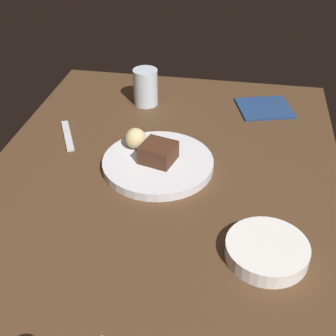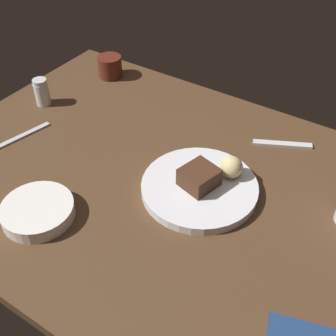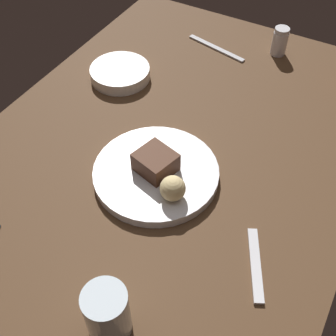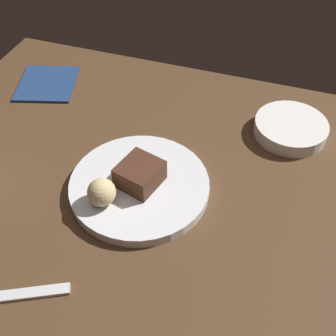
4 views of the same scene
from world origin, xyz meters
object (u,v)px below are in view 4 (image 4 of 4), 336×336
object	(u,v)px
bread_roll	(102,192)
dessert_spoon	(21,294)
side_bowl	(291,128)
folded_napkin	(47,83)
dessert_plate	(140,186)
chocolate_cake_slice	(140,174)

from	to	relation	value
bread_roll	dessert_spoon	size ratio (longest dim) A/B	0.34
dessert_spoon	side_bowl	bearing A→B (deg)	29.89
folded_napkin	dessert_plate	bearing A→B (deg)	-36.18
chocolate_cake_slice	side_bowl	world-z (taller)	chocolate_cake_slice
dessert_spoon	chocolate_cake_slice	bearing A→B (deg)	43.45
folded_napkin	bread_roll	bearing A→B (deg)	-46.58
folded_napkin	dessert_spoon	bearing A→B (deg)	-64.26
dessert_plate	bread_roll	world-z (taller)	bread_roll
chocolate_cake_slice	side_bowl	xyz separation A→B (cm)	(24.92, 25.45, -2.75)
chocolate_cake_slice	dessert_spoon	bearing A→B (deg)	-110.14
folded_napkin	side_bowl	bearing A→B (deg)	0.43
chocolate_cake_slice	folded_napkin	xyz separation A→B (cm)	(-34.55, 25.01, -4.01)
dessert_plate	bread_roll	size ratio (longest dim) A/B	5.16
dessert_plate	chocolate_cake_slice	bearing A→B (deg)	39.74
dessert_spoon	dessert_plate	bearing A→B (deg)	43.67
chocolate_cake_slice	bread_roll	size ratio (longest dim) A/B	1.47
folded_napkin	chocolate_cake_slice	bearing A→B (deg)	-35.90
side_bowl	folded_napkin	xyz separation A→B (cm)	(-59.47, -0.44, -1.26)
dessert_plate	chocolate_cake_slice	distance (cm)	3.26
bread_roll	folded_napkin	bearing A→B (deg)	133.42
side_bowl	dessert_plate	bearing A→B (deg)	-134.44
chocolate_cake_slice	bread_roll	distance (cm)	8.08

